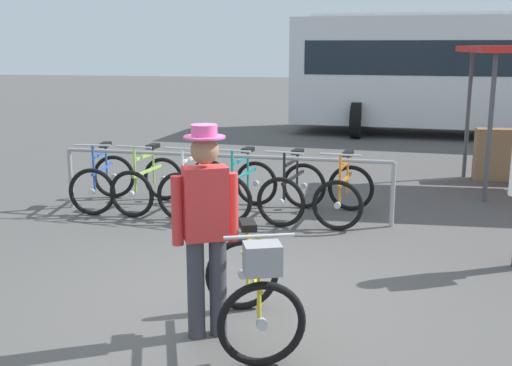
# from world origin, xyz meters

# --- Properties ---
(ground_plane) EXTENTS (80.00, 80.00, 0.00)m
(ground_plane) POSITION_xyz_m (0.00, 0.00, 0.00)
(ground_plane) COLOR #514F4C
(bike_rack_rail) EXTENTS (4.61, 0.21, 0.88)m
(bike_rack_rail) POSITION_xyz_m (-0.70, 2.83, 0.70)
(bike_rack_rail) COLOR #99999E
(bike_rack_rail) RESTS_ON ground
(racked_bike_blue) EXTENTS (0.78, 1.18, 0.97)m
(racked_bike_blue) POSITION_xyz_m (-2.55, 3.07, 0.37)
(racked_bike_blue) COLOR black
(racked_bike_blue) RESTS_ON ground
(racked_bike_lime) EXTENTS (0.77, 1.17, 0.97)m
(racked_bike_lime) POSITION_xyz_m (-1.85, 3.05, 0.37)
(racked_bike_lime) COLOR black
(racked_bike_lime) RESTS_ON ground
(racked_bike_white) EXTENTS (0.81, 1.17, 0.97)m
(racked_bike_white) POSITION_xyz_m (-1.15, 3.02, 0.37)
(racked_bike_white) COLOR black
(racked_bike_white) RESTS_ON ground
(racked_bike_teal) EXTENTS (0.83, 1.18, 0.97)m
(racked_bike_teal) POSITION_xyz_m (-0.45, 3.00, 0.37)
(racked_bike_teal) COLOR black
(racked_bike_teal) RESTS_ON ground
(racked_bike_black) EXTENTS (0.85, 1.20, 0.97)m
(racked_bike_black) POSITION_xyz_m (0.25, 2.98, 0.37)
(racked_bike_black) COLOR black
(racked_bike_black) RESTS_ON ground
(racked_bike_orange) EXTENTS (0.79, 1.16, 0.97)m
(racked_bike_orange) POSITION_xyz_m (0.95, 2.95, 0.37)
(racked_bike_orange) COLOR black
(racked_bike_orange) RESTS_ON ground
(featured_bicycle) EXTENTS (0.99, 1.26, 0.97)m
(featured_bicycle) POSITION_xyz_m (0.40, -0.70, 0.45)
(featured_bicycle) COLOR black
(featured_bicycle) RESTS_ON ground
(person_with_featured_bike) EXTENTS (0.49, 0.33, 1.72)m
(person_with_featured_bike) POSITION_xyz_m (0.03, -0.69, 0.95)
(person_with_featured_bike) COLOR #383842
(person_with_featured_bike) RESTS_ON ground
(bus_distant) EXTENTS (10.16, 3.92, 3.08)m
(bus_distant) POSITION_xyz_m (4.20, 11.62, 1.74)
(bus_distant) COLOR silver
(bus_distant) RESTS_ON ground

